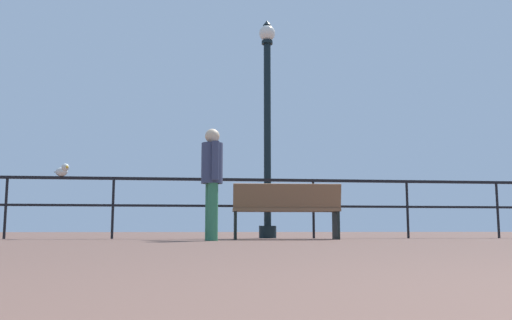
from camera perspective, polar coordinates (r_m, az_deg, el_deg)
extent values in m
cube|color=black|center=(9.40, 0.95, -2.13)|extent=(22.31, 0.05, 0.05)
cube|color=black|center=(9.37, 0.95, -4.90)|extent=(22.31, 0.04, 0.04)
cylinder|color=black|center=(9.76, -24.96, -4.62)|extent=(0.04, 0.04, 1.01)
cylinder|color=black|center=(9.37, -14.90, -4.97)|extent=(0.04, 0.04, 1.01)
cylinder|color=black|center=(9.29, -4.32, -5.18)|extent=(0.04, 0.04, 1.01)
cylinder|color=black|center=(9.52, 6.10, -5.21)|extent=(0.04, 0.04, 1.01)
cylinder|color=black|center=(10.04, 15.73, -5.08)|extent=(0.04, 0.04, 1.01)
cylinder|color=black|center=(10.81, 24.19, -4.86)|extent=(0.04, 0.04, 1.01)
cube|color=brown|center=(8.59, 3.17, -5.31)|extent=(1.71, 0.55, 0.05)
cube|color=brown|center=(8.39, 3.33, -3.89)|extent=(1.69, 0.21, 0.40)
cube|color=black|center=(8.72, 8.46, -6.79)|extent=(0.06, 0.41, 0.46)
cube|color=black|center=(8.90, 8.17, -4.41)|extent=(0.05, 0.32, 0.04)
cube|color=black|center=(8.53, -2.21, -6.85)|extent=(0.06, 0.41, 0.46)
cube|color=black|center=(8.72, -2.23, -4.42)|extent=(0.05, 0.32, 0.04)
cylinder|color=black|center=(9.70, 1.24, -7.62)|extent=(0.31, 0.31, 0.22)
cylinder|color=black|center=(9.86, 1.21, 2.88)|extent=(0.13, 0.13, 3.37)
cylinder|color=black|center=(10.30, 1.18, 12.31)|extent=(0.21, 0.21, 0.06)
sphere|color=silver|center=(10.36, 1.18, 13.26)|extent=(0.30, 0.30, 0.30)
cone|color=black|center=(10.43, 1.18, 14.30)|extent=(0.16, 0.16, 0.10)
cylinder|color=#30744F|center=(7.70, -4.86, -5.51)|extent=(0.14, 0.14, 0.80)
cylinder|color=#30744F|center=(7.55, -4.59, -5.48)|extent=(0.14, 0.14, 0.80)
cylinder|color=#353C59|center=(7.68, -4.67, -0.35)|extent=(0.30, 0.30, 0.58)
cylinder|color=#353C59|center=(7.88, -5.01, -0.40)|extent=(0.10, 0.10, 0.54)
cylinder|color=#353C59|center=(7.48, -4.31, -0.05)|extent=(0.10, 0.10, 0.54)
sphere|color=beige|center=(7.74, -4.64, 2.54)|extent=(0.21, 0.21, 0.21)
ellipsoid|color=silver|center=(9.57, -19.88, -1.18)|extent=(0.30, 0.32, 0.15)
ellipsoid|color=gray|center=(9.57, -19.87, -1.05)|extent=(0.25, 0.27, 0.05)
sphere|color=silver|center=(9.47, -19.52, -0.72)|extent=(0.12, 0.12, 0.12)
cone|color=gold|center=(9.39, -19.29, -0.68)|extent=(0.07, 0.07, 0.05)
cube|color=gray|center=(9.71, -20.28, -1.20)|extent=(0.11, 0.12, 0.02)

